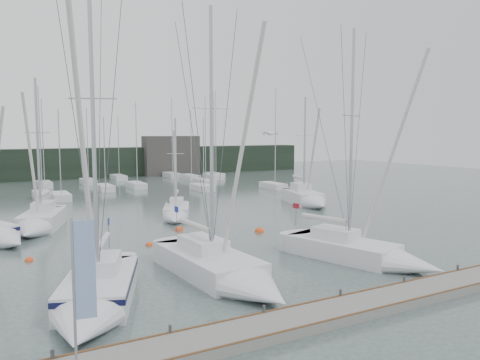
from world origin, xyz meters
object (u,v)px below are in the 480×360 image
sailboat_near_right (372,255)px  sailboat_mid_b (38,224)px  buoy_c (29,261)px  sailboat_near_center (230,274)px  sailboat_mid_c (176,214)px  buoy_d (259,232)px  sailboat_near_left (94,300)px  buoy_a (149,245)px  dock_banner (81,278)px  sailboat_mid_e (308,200)px  buoy_b (179,230)px

sailboat_near_right → sailboat_mid_b: 24.99m
sailboat_near_right → buoy_c: (-17.47, 10.42, -0.53)m
sailboat_near_center → sailboat_mid_c: (4.00, 17.87, -0.04)m
sailboat_mid_b → buoy_d: 17.13m
sailboat_near_left → buoy_a: 12.10m
dock_banner → sailboat_mid_c: bearing=70.0°
sailboat_near_center → buoy_d: sailboat_near_center is taller
sailboat_mid_c → sailboat_mid_b: bearing=-159.2°
sailboat_mid_e → dock_banner: size_ratio=2.62×
sailboat_mid_c → dock_banner: (-12.10, -23.43, 2.65)m
buoy_a → buoy_d: buoy_d is taller
sailboat_mid_e → buoy_c: 29.04m
sailboat_near_right → sailboat_mid_b: bearing=112.9°
sailboat_near_left → sailboat_mid_c: sailboat_near_left is taller
sailboat_near_center → buoy_b: sailboat_near_center is taller
sailboat_near_right → sailboat_mid_c: sailboat_near_right is taller
sailboat_near_right → buoy_b: 15.71m
dock_banner → sailboat_mid_b: bearing=95.0°
sailboat_mid_b → buoy_a: sailboat_mid_b is taller
sailboat_mid_e → buoy_a: sailboat_mid_e is taller
buoy_b → buoy_d: size_ratio=0.92×
sailboat_near_left → dock_banner: sailboat_near_left is taller
sailboat_near_left → buoy_b: size_ratio=23.71×
sailboat_near_center → buoy_a: (-0.98, 10.03, -0.55)m
sailboat_mid_c → buoy_a: bearing=-98.9°
buoy_a → buoy_c: 7.50m
buoy_c → sailboat_near_right: bearing=-30.8°
sailboat_near_left → dock_banner: bearing=-83.9°
buoy_c → dock_banner: 15.62m
sailboat_mid_b → buoy_c: size_ratio=25.94×
sailboat_near_right → buoy_a: bearing=115.6°
sailboat_mid_c → sailboat_near_left: bearing=-96.8°
sailboat_mid_e → buoy_b: 17.26m
sailboat_mid_e → buoy_c: (-27.58, -9.08, -0.63)m
sailboat_mid_e → buoy_d: sailboat_mid_e is taller
buoy_c → buoy_d: 16.32m
sailboat_near_right → buoy_a: sailboat_near_right is taller
sailboat_mid_b → buoy_d: size_ratio=18.01×
buoy_b → dock_banner: 22.24m
sailboat_near_center → dock_banner: 10.16m
buoy_b → buoy_c: buoy_b is taller
sailboat_near_center → buoy_c: sailboat_near_center is taller
sailboat_near_left → buoy_c: size_ratio=31.37×
sailboat_near_left → buoy_a: (5.80, 10.60, -0.61)m
sailboat_near_right → sailboat_mid_c: 19.21m
buoy_a → sailboat_mid_b: bearing=126.4°
sailboat_mid_c → sailboat_mid_e: size_ratio=0.78×
sailboat_near_right → sailboat_mid_c: bearing=87.7°
sailboat_near_right → sailboat_mid_b: sailboat_near_right is taller
sailboat_near_center → sailboat_mid_b: size_ratio=1.19×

